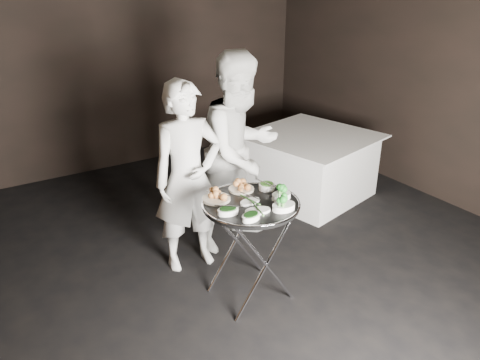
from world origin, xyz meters
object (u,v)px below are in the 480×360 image
tray_stand (250,246)px  waiter_right (241,152)px  waiter_left (188,178)px  serving_tray (251,204)px  dining_table (309,165)px

tray_stand → waiter_right: waiter_right is taller
tray_stand → waiter_left: 0.78m
tray_stand → waiter_left: bearing=105.4°
serving_tray → waiter_left: size_ratio=0.45×
waiter_right → dining_table: bearing=7.9°
tray_stand → waiter_left: (-0.18, 0.67, 0.37)m
tray_stand → waiter_right: bearing=62.3°
dining_table → serving_tray: bearing=-143.2°
waiter_left → waiter_right: 0.61m
serving_tray → waiter_left: 0.69m
tray_stand → waiter_left: waiter_left is taller
tray_stand → dining_table: size_ratio=0.63×
waiter_right → dining_table: 1.38m
waiter_left → dining_table: 1.92m
tray_stand → serving_tray: (0.00, 0.00, 0.36)m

